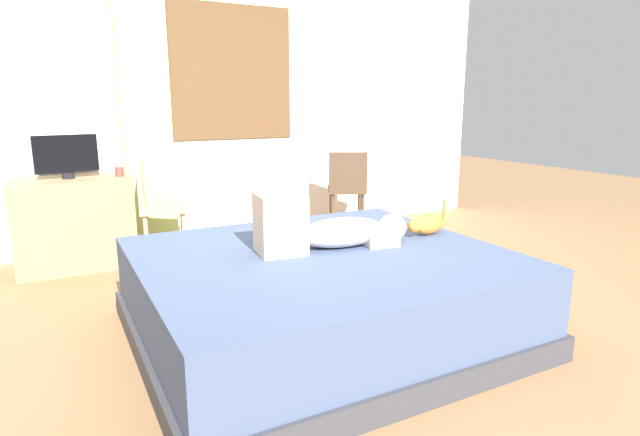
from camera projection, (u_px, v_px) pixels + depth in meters
ground_plane at (339, 332)px, 3.11m from camera, size 16.00×16.00×0.00m
back_wall_with_window at (208, 90)px, 4.98m from camera, size 6.40×0.14×2.90m
bed at (321, 294)px, 3.02m from camera, size 2.05×1.84×0.51m
person_lying at (327, 229)px, 3.03m from camera, size 0.94×0.35×0.34m
cat at (428, 224)px, 3.35m from camera, size 0.35×0.16×0.21m
desk at (74, 223)px, 4.28m from camera, size 0.90×0.56×0.74m
tv_monitor at (66, 156)px, 4.16m from camera, size 0.48×0.10×0.35m
cup at (119, 172)px, 4.32m from camera, size 0.07×0.07×0.08m
chair_by_desk at (155, 203)px, 4.38m from camera, size 0.45×0.45×0.86m
chair_spare at (347, 186)px, 5.28m from camera, size 0.51×0.51×0.86m
curtain_left at (147, 124)px, 4.67m from camera, size 0.44×0.06×2.31m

